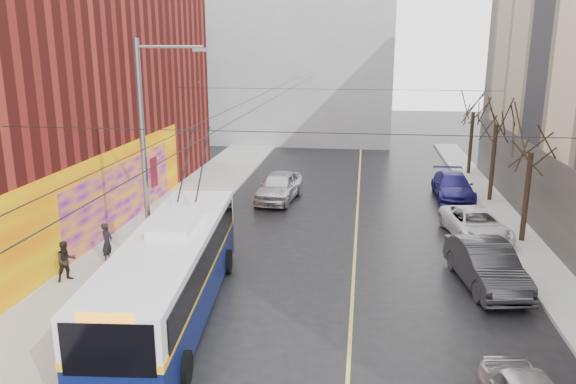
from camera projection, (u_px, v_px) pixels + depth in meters
name	position (u px, v px, depth m)	size (l,w,h in m)	color
sidewalk_left	(131.00, 255.00, 23.97)	(4.00, 60.00, 0.15)	gray
sidewalk_right	(548.00, 276.00, 21.75)	(2.00, 60.00, 0.15)	gray
lane_line	(355.00, 251.00, 24.66)	(0.12, 50.00, 0.01)	#BFB74C
building_far	(285.00, 42.00, 53.06)	(20.50, 12.10, 18.00)	gray
streetlight_pole	(148.00, 155.00, 20.60)	(2.65, 0.60, 9.00)	slate
catenary_wires	(266.00, 105.00, 24.34)	(18.00, 60.00, 0.22)	black
tree_near	(533.00, 135.00, 24.34)	(3.20, 3.20, 6.40)	black
tree_mid	(498.00, 111.00, 30.98)	(3.20, 3.20, 6.68)	black
tree_far	(474.00, 101.00, 37.72)	(3.20, 3.20, 6.57)	black
pigeons_flying	(220.00, 89.00, 19.02)	(2.03, 1.92, 3.18)	slate
trolleybus	(171.00, 273.00, 18.29)	(3.53, 11.82, 5.54)	#081141
parked_car_b	(486.00, 265.00, 20.86)	(1.75, 5.03, 1.66)	#2A2A2D
parked_car_c	(475.00, 224.00, 26.07)	(2.28, 4.93, 1.37)	silver
parked_car_d	(453.00, 186.00, 32.91)	(2.07, 5.10, 1.48)	navy
following_car	(279.00, 186.00, 32.48)	(1.98, 4.91, 1.67)	silver
pedestrian_a	(107.00, 242.00, 22.82)	(0.60, 0.39, 1.65)	black
pedestrian_b	(66.00, 261.00, 21.00)	(0.75, 0.59, 1.55)	black
pedestrian_c	(160.00, 238.00, 23.15)	(1.13, 0.65, 1.76)	black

